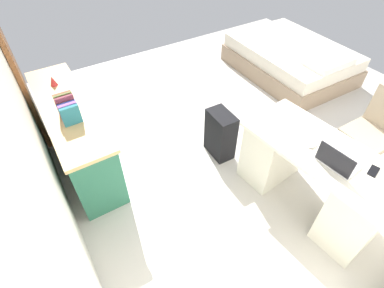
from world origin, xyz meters
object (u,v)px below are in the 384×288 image
object	(u,v)px
credenza	(76,134)
bed	(290,59)
desk	(312,176)
office_chair	(370,137)
figurine_small	(53,81)
cell_phone_near_laptop	(374,171)
laptop	(337,162)
computer_mouse	(312,145)
suitcase_black	(220,134)

from	to	relation	value
credenza	bed	xyz separation A→B (m)	(0.15, -3.54, -0.15)
credenza	bed	bearing A→B (deg)	-87.54
desk	office_chair	bearing A→B (deg)	-87.63
figurine_small	cell_phone_near_laptop	bearing A→B (deg)	-144.12
bed	figurine_small	size ratio (longest dim) A/B	17.56
bed	desk	bearing A→B (deg)	138.16
office_chair	figurine_small	xyz separation A→B (m)	(2.23, 2.73, 0.42)
credenza	laptop	size ratio (longest dim) A/B	5.48
computer_mouse	cell_phone_near_laptop	bearing A→B (deg)	-162.43
bed	laptop	distance (m)	2.88
computer_mouse	cell_phone_near_laptop	xyz separation A→B (m)	(-0.47, -0.20, -0.01)
suitcase_black	laptop	distance (m)	1.35
laptop	computer_mouse	size ratio (longest dim) A/B	3.28
office_chair	bed	size ratio (longest dim) A/B	0.49
office_chair	cell_phone_near_laptop	distance (m)	0.98
desk	bed	world-z (taller)	desk
office_chair	suitcase_black	bearing A→B (deg)	51.93
bed	computer_mouse	distance (m)	2.67
office_chair	suitcase_black	xyz separation A→B (m)	(1.01, 1.29, -0.12)
cell_phone_near_laptop	suitcase_black	bearing A→B (deg)	2.50
credenza	suitcase_black	xyz separation A→B (m)	(-0.77, -1.44, -0.10)
desk	laptop	xyz separation A→B (m)	(-0.17, 0.07, 0.41)
bed	figurine_small	world-z (taller)	figurine_small
cell_phone_near_laptop	bed	bearing A→B (deg)	-50.44
credenza	laptop	xyz separation A→B (m)	(-1.99, -1.70, 0.41)
suitcase_black	laptop	bearing A→B (deg)	-166.15
desk	computer_mouse	distance (m)	0.39
credenza	figurine_small	bearing A→B (deg)	0.20
office_chair	cell_phone_near_laptop	xyz separation A→B (m)	(-0.42, 0.81, 0.34)
desk	computer_mouse	xyz separation A→B (m)	(0.09, 0.06, 0.38)
office_chair	suitcase_black	world-z (taller)	office_chair
office_chair	credenza	distance (m)	3.26
bed	laptop	world-z (taller)	laptop
desk	credenza	world-z (taller)	credenza
credenza	figurine_small	distance (m)	0.63
laptop	cell_phone_near_laptop	size ratio (longest dim) A/B	2.41
credenza	figurine_small	xyz separation A→B (m)	(0.44, 0.00, 0.45)
bed	figurine_small	distance (m)	3.60
laptop	figurine_small	distance (m)	2.97
laptop	computer_mouse	distance (m)	0.27
desk	bed	distance (m)	2.65
desk	computer_mouse	world-z (taller)	computer_mouse
desk	office_chair	xyz separation A→B (m)	(0.04, -0.95, 0.02)
office_chair	bed	distance (m)	2.10
suitcase_black	figurine_small	world-z (taller)	figurine_small
office_chair	laptop	world-z (taller)	laptop
desk	computer_mouse	bearing A→B (deg)	31.69
laptop	cell_phone_near_laptop	xyz separation A→B (m)	(-0.21, -0.21, -0.04)
credenza	laptop	world-z (taller)	laptop
credenza	cell_phone_near_laptop	size ratio (longest dim) A/B	13.24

